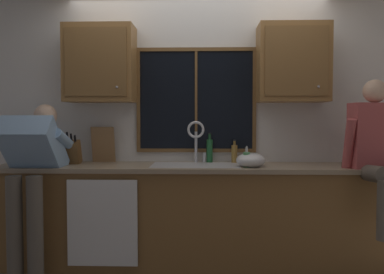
% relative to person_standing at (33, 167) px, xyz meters
% --- Properties ---
extents(back_wall, '(5.98, 0.12, 2.55)m').
position_rel_person_standing_xyz_m(back_wall, '(1.40, 0.64, 0.34)').
color(back_wall, silver).
rests_on(back_wall, floor).
extents(window_glass, '(1.10, 0.02, 0.95)m').
position_rel_person_standing_xyz_m(window_glass, '(1.39, 0.57, 0.59)').
color(window_glass, black).
extents(window_frame_top, '(1.17, 0.02, 0.04)m').
position_rel_person_standing_xyz_m(window_frame_top, '(1.39, 0.56, 1.09)').
color(window_frame_top, brown).
extents(window_frame_bottom, '(1.17, 0.02, 0.04)m').
position_rel_person_standing_xyz_m(window_frame_bottom, '(1.39, 0.56, 0.10)').
color(window_frame_bottom, brown).
extents(window_frame_left, '(0.03, 0.02, 0.95)m').
position_rel_person_standing_xyz_m(window_frame_left, '(0.82, 0.56, 0.59)').
color(window_frame_left, brown).
extents(window_frame_right, '(0.03, 0.02, 0.95)m').
position_rel_person_standing_xyz_m(window_frame_right, '(1.96, 0.56, 0.59)').
color(window_frame_right, brown).
extents(window_mullion_center, '(0.02, 0.02, 0.95)m').
position_rel_person_standing_xyz_m(window_mullion_center, '(1.39, 0.56, 0.59)').
color(window_mullion_center, brown).
extents(lower_cabinet_run, '(3.58, 0.58, 0.88)m').
position_rel_person_standing_xyz_m(lower_cabinet_run, '(1.40, 0.29, -0.49)').
color(lower_cabinet_run, brown).
rests_on(lower_cabinet_run, floor).
extents(countertop, '(3.64, 0.62, 0.04)m').
position_rel_person_standing_xyz_m(countertop, '(1.40, 0.27, -0.03)').
color(countertop, gray).
rests_on(countertop, lower_cabinet_run).
extents(dishwasher_front, '(0.60, 0.02, 0.74)m').
position_rel_person_standing_xyz_m(dishwasher_front, '(0.60, -0.03, -0.47)').
color(dishwasher_front, white).
extents(upper_cabinet_left, '(0.64, 0.36, 0.72)m').
position_rel_person_standing_xyz_m(upper_cabinet_left, '(0.49, 0.41, 0.93)').
color(upper_cabinet_left, olive).
extents(upper_cabinet_right, '(0.64, 0.36, 0.72)m').
position_rel_person_standing_xyz_m(upper_cabinet_right, '(2.29, 0.41, 0.93)').
color(upper_cabinet_right, olive).
extents(sink, '(0.80, 0.46, 0.21)m').
position_rel_person_standing_xyz_m(sink, '(1.39, 0.28, -0.11)').
color(sink, '#B7B7BC').
rests_on(sink, lower_cabinet_run).
extents(faucet, '(0.18, 0.09, 0.40)m').
position_rel_person_standing_xyz_m(faucet, '(1.40, 0.46, 0.24)').
color(faucet, silver).
rests_on(faucet, countertop).
extents(person_standing, '(0.53, 0.72, 1.48)m').
position_rel_person_standing_xyz_m(person_standing, '(0.00, 0.00, 0.00)').
color(person_standing, '#595147').
rests_on(person_standing, floor).
extents(person_sitting_on_counter, '(0.54, 0.62, 1.26)m').
position_rel_person_standing_xyz_m(person_sitting_on_counter, '(2.93, 0.01, 0.17)').
color(person_sitting_on_counter, '#595147').
rests_on(person_sitting_on_counter, countertop).
extents(knife_block, '(0.12, 0.18, 0.32)m').
position_rel_person_standing_xyz_m(knife_block, '(0.24, 0.34, 0.10)').
color(knife_block, brown).
rests_on(knife_block, countertop).
extents(cutting_board, '(0.22, 0.09, 0.35)m').
position_rel_person_standing_xyz_m(cutting_board, '(0.49, 0.49, 0.16)').
color(cutting_board, '#997047').
rests_on(cutting_board, countertop).
extents(mixing_bowl, '(0.26, 0.26, 0.13)m').
position_rel_person_standing_xyz_m(mixing_bowl, '(1.88, 0.16, 0.05)').
color(mixing_bowl, silver).
rests_on(mixing_bowl, countertop).
extents(soap_dispenser, '(0.06, 0.07, 0.19)m').
position_rel_person_standing_xyz_m(soap_dispenser, '(1.84, 0.13, 0.06)').
color(soap_dispenser, '#59A566').
rests_on(soap_dispenser, countertop).
extents(bottle_green_glass, '(0.06, 0.06, 0.29)m').
position_rel_person_standing_xyz_m(bottle_green_glass, '(1.52, 0.51, 0.11)').
color(bottle_green_glass, '#1E592D').
rests_on(bottle_green_glass, countertop).
extents(bottle_tall_clear, '(0.06, 0.06, 0.22)m').
position_rel_person_standing_xyz_m(bottle_tall_clear, '(1.76, 0.49, 0.08)').
color(bottle_tall_clear, olive).
rests_on(bottle_tall_clear, countertop).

